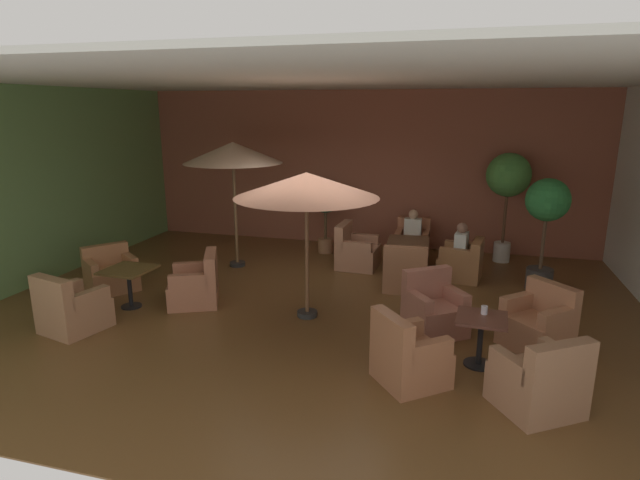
% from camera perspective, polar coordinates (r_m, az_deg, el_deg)
% --- Properties ---
extents(ground_plane, '(10.63, 8.61, 0.02)m').
position_cam_1_polar(ground_plane, '(8.49, -0.77, -7.63)').
color(ground_plane, brown).
extents(wall_back_brick, '(10.63, 0.08, 3.57)m').
position_cam_1_polar(wall_back_brick, '(12.10, 4.84, 7.78)').
color(wall_back_brick, '#95503B').
rests_on(wall_back_brick, ground_plane).
extents(wall_left_accent, '(0.08, 8.61, 3.57)m').
position_cam_1_polar(wall_left_accent, '(10.71, -29.17, 5.13)').
color(wall_left_accent, '#679352').
rests_on(wall_left_accent, ground_plane).
extents(ceiling_slab, '(10.63, 8.61, 0.06)m').
position_cam_1_polar(ceiling_slab, '(7.88, -0.87, 17.46)').
color(ceiling_slab, silver).
rests_on(ceiling_slab, wall_back_brick).
extents(cafe_table_front_left, '(0.65, 0.65, 0.66)m').
position_cam_1_polar(cafe_table_front_left, '(6.86, 17.36, -9.47)').
color(cafe_table_front_left, black).
rests_on(cafe_table_front_left, ground_plane).
extents(armchair_front_left_north, '(1.04, 1.05, 0.89)m').
position_cam_1_polar(armchair_front_left_north, '(7.66, 22.95, -8.63)').
color(armchair_front_left_north, '#B57552').
rests_on(armchair_front_left_north, ground_plane).
extents(armchair_front_left_east, '(1.02, 1.01, 0.90)m').
position_cam_1_polar(armchair_front_left_east, '(7.71, 12.48, -7.65)').
color(armchair_front_left_east, '#AC6955').
rests_on(armchair_front_left_east, ground_plane).
extents(armchair_front_left_south, '(1.02, 1.02, 0.90)m').
position_cam_1_polar(armchair_front_left_south, '(6.32, 9.72, -12.67)').
color(armchair_front_left_south, '#AC6C49').
rests_on(armchair_front_left_south, ground_plane).
extents(armchair_front_left_west, '(1.07, 1.06, 0.90)m').
position_cam_1_polar(armchair_front_left_west, '(6.19, 23.09, -14.34)').
color(armchair_front_left_west, '#A67554').
rests_on(armchair_front_left_west, ground_plane).
extents(cafe_table_front_right, '(0.84, 0.84, 0.66)m').
position_cam_1_polar(cafe_table_front_right, '(10.30, 9.73, -0.60)').
color(cafe_table_front_right, black).
rests_on(cafe_table_front_right, ground_plane).
extents(armchair_front_right_north, '(0.82, 0.83, 0.90)m').
position_cam_1_polar(armchair_front_right_north, '(10.55, 3.96, -1.31)').
color(armchair_front_right_north, '#AE7555').
rests_on(armchair_front_right_north, ground_plane).
extents(armchair_front_right_east, '(0.80, 0.77, 0.86)m').
position_cam_1_polar(armchair_front_right_east, '(9.35, 9.40, -3.60)').
color(armchair_front_right_east, '#A46B48').
rests_on(armchair_front_right_east, ground_plane).
extents(armchair_front_right_south, '(0.87, 0.83, 0.78)m').
position_cam_1_polar(armchair_front_right_south, '(10.18, 15.40, -2.50)').
color(armchair_front_right_south, '#A76F43').
rests_on(armchair_front_right_south, ground_plane).
extents(armchair_front_right_west, '(0.71, 0.80, 0.84)m').
position_cam_1_polar(armchair_front_right_west, '(11.38, 10.15, -0.40)').
color(armchair_front_right_west, '#B16844').
rests_on(armchair_front_right_west, ground_plane).
extents(cafe_table_mid_center, '(0.76, 0.76, 0.66)m').
position_cam_1_polar(cafe_table_mid_center, '(8.93, -20.39, -3.78)').
color(cafe_table_mid_center, black).
rests_on(cafe_table_mid_center, ground_plane).
extents(armchair_mid_center_north, '(1.04, 1.04, 0.87)m').
position_cam_1_polar(armchair_mid_center_north, '(8.84, -13.49, -4.92)').
color(armchair_mid_center_north, '#AF6C4D').
rests_on(armchair_mid_center_north, ground_plane).
extents(armchair_mid_center_east, '(1.05, 1.07, 0.79)m').
position_cam_1_polar(armchair_mid_center_east, '(9.96, -22.12, -3.50)').
color(armchair_mid_center_east, '#AB6E45').
rests_on(armchair_mid_center_east, ground_plane).
extents(armchair_mid_center_south, '(0.92, 0.96, 0.89)m').
position_cam_1_polar(armchair_mid_center_south, '(8.40, -25.77, -6.96)').
color(armchair_mid_center_south, '#AA7753').
rests_on(armchair_mid_center_south, ground_plane).
extents(patio_umbrella_tall_red, '(2.17, 2.17, 2.26)m').
position_cam_1_polar(patio_umbrella_tall_red, '(7.64, -1.48, 5.99)').
color(patio_umbrella_tall_red, '#2D2D2D').
rests_on(patio_umbrella_tall_red, ground_plane).
extents(patio_umbrella_center_beige, '(1.96, 1.96, 2.53)m').
position_cam_1_polar(patio_umbrella_center_beige, '(10.39, -9.60, 9.41)').
color(patio_umbrella_center_beige, '#2D2D2D').
rests_on(patio_umbrella_center_beige, ground_plane).
extents(potted_tree_left_corner, '(0.75, 0.75, 2.01)m').
position_cam_1_polar(potted_tree_left_corner, '(9.81, 23.74, 2.71)').
color(potted_tree_left_corner, '#393636').
rests_on(potted_tree_left_corner, ground_plane).
extents(potted_tree_mid_left, '(0.90, 0.90, 2.29)m').
position_cam_1_polar(potted_tree_mid_left, '(11.31, 20.08, 6.24)').
color(potted_tree_mid_left, silver).
rests_on(potted_tree_mid_left, ground_plane).
extents(potted_tree_mid_right, '(0.64, 0.64, 1.56)m').
position_cam_1_polar(potted_tree_mid_right, '(11.41, 0.61, 4.00)').
color(potted_tree_mid_right, '#A26D49').
rests_on(potted_tree_mid_right, ground_plane).
extents(patron_blue_shirt, '(0.36, 0.21, 0.64)m').
position_cam_1_polar(patron_blue_shirt, '(11.24, 10.23, 1.55)').
color(patron_blue_shirt, silver).
rests_on(patron_blue_shirt, ground_plane).
extents(patron_by_window, '(0.27, 0.40, 0.67)m').
position_cam_1_polar(patron_by_window, '(10.07, 15.35, -0.24)').
color(patron_by_window, silver).
rests_on(patron_by_window, ground_plane).
extents(iced_drink_cup, '(0.08, 0.08, 0.11)m').
position_cam_1_polar(iced_drink_cup, '(6.87, 17.70, -7.38)').
color(iced_drink_cup, white).
rests_on(iced_drink_cup, cafe_table_front_left).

